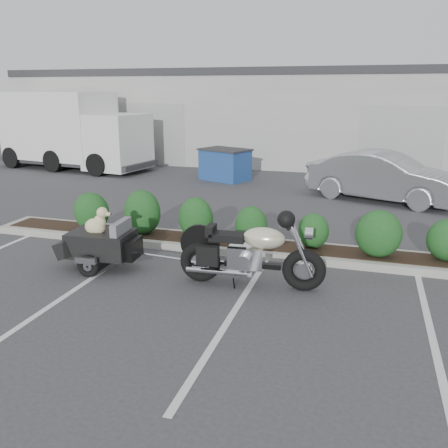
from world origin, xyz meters
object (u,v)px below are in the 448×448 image
(delivery_truck, at_px, (73,132))
(dumpster, at_px, (225,164))
(sedan, at_px, (384,177))
(pet_trailer, at_px, (101,242))
(motorcycle, at_px, (250,254))

(delivery_truck, bearing_deg, dumpster, 3.14)
(sedan, height_order, delivery_truck, delivery_truck)
(pet_trailer, bearing_deg, motorcycle, -4.30)
(delivery_truck, bearing_deg, motorcycle, -35.74)
(pet_trailer, distance_m, dumpster, 9.11)
(dumpster, bearing_deg, sedan, 3.23)
(delivery_truck, bearing_deg, sedan, -3.05)
(motorcycle, xyz_separation_m, dumpster, (-3.19, 9.12, 0.01))
(sedan, bearing_deg, delivery_truck, 98.69)
(motorcycle, bearing_deg, delivery_truck, 131.34)
(sedan, distance_m, delivery_truck, 12.36)
(motorcycle, distance_m, pet_trailer, 2.79)
(sedan, relative_size, dumpster, 2.14)
(sedan, relative_size, delivery_truck, 0.62)
(pet_trailer, relative_size, sedan, 0.45)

